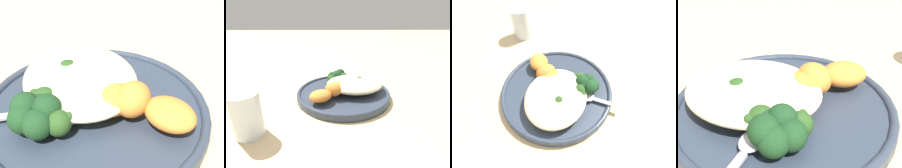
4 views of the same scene
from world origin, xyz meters
TOP-DOWN VIEW (x-y plane):
  - ground_plane at (0.00, 0.00)m, footprint 4.00×4.00m
  - plate at (-0.02, -0.01)m, footprint 0.29×0.29m
  - quinoa_mound at (-0.06, -0.02)m, footprint 0.17×0.15m
  - broccoli_stalk_0 at (-0.05, 0.02)m, footprint 0.08×0.06m
  - broccoli_stalk_1 at (-0.06, 0.00)m, footprint 0.12×0.03m
  - broccoli_stalk_2 at (-0.06, -0.02)m, footprint 0.11×0.06m
  - broccoli_stalk_3 at (-0.03, -0.05)m, footprint 0.07×0.08m
  - broccoli_stalk_4 at (-0.02, -0.05)m, footprint 0.06×0.11m
  - broccoli_stalk_5 at (0.01, -0.04)m, footprint 0.05×0.10m
  - sweet_potato_chunk_0 at (0.01, 0.03)m, footprint 0.07×0.07m
  - sweet_potato_chunk_1 at (0.05, 0.06)m, footprint 0.08×0.07m
  - sweet_potato_chunk_2 at (-0.00, 0.01)m, footprint 0.06×0.07m
  - kale_tuft at (-0.00, -0.08)m, footprint 0.06×0.06m
  - spoon at (-0.03, -0.10)m, footprint 0.03×0.11m

SIDE VIEW (x-z plane):
  - ground_plane at x=0.00m, z-range 0.00..0.00m
  - plate at x=-0.02m, z-range 0.00..0.02m
  - spoon at x=-0.03m, z-range 0.02..0.03m
  - broccoli_stalk_0 at x=-0.05m, z-range 0.02..0.05m
  - broccoli_stalk_1 at x=-0.06m, z-range 0.02..0.05m
  - broccoli_stalk_5 at x=0.01m, z-range 0.02..0.05m
  - broccoli_stalk_3 at x=-0.03m, z-range 0.02..0.05m
  - broccoli_stalk_4 at x=-0.02m, z-range 0.02..0.05m
  - sweet_potato_chunk_1 at x=0.05m, z-range 0.02..0.05m
  - broccoli_stalk_2 at x=-0.06m, z-range 0.02..0.06m
  - sweet_potato_chunk_2 at x=0.00m, z-range 0.02..0.06m
  - quinoa_mound at x=-0.06m, z-range 0.02..0.06m
  - sweet_potato_chunk_0 at x=0.01m, z-range 0.02..0.06m
  - kale_tuft at x=0.00m, z-range 0.02..0.06m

